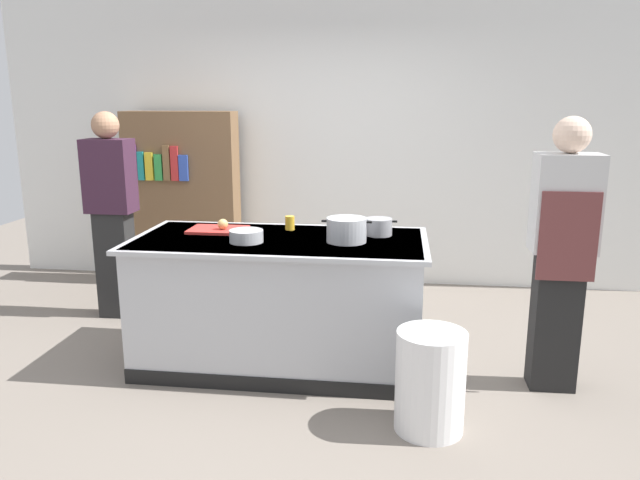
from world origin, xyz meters
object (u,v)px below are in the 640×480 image
(sauce_pan, at_px, (379,227))
(trash_bin, at_px, (430,381))
(person_guest, at_px, (112,211))
(bookshelf, at_px, (183,199))
(onion, at_px, (223,224))
(person_chef, at_px, (562,249))
(stock_pot, at_px, (347,230))
(juice_cup, at_px, (290,223))
(mixing_bowl, at_px, (246,236))

(sauce_pan, bearing_deg, trash_bin, -70.55)
(person_guest, relative_size, bookshelf, 1.01)
(onion, relative_size, sauce_pan, 0.29)
(trash_bin, xyz_separation_m, bookshelf, (-2.32, 2.56, 0.56))
(person_chef, height_order, person_guest, same)
(stock_pot, bearing_deg, juice_cup, 143.77)
(mixing_bowl, relative_size, juice_cup, 2.23)
(sauce_pan, relative_size, juice_cup, 2.52)
(onion, height_order, sauce_pan, sauce_pan)
(mixing_bowl, distance_m, juice_cup, 0.47)
(mixing_bowl, distance_m, person_chef, 1.99)
(person_chef, bearing_deg, onion, 80.18)
(trash_bin, bearing_deg, stock_pot, 126.57)
(person_chef, bearing_deg, sauce_pan, 71.71)
(bookshelf, bearing_deg, person_chef, -31.66)
(mixing_bowl, bearing_deg, juice_cup, 62.41)
(stock_pot, relative_size, person_chef, 0.19)
(person_guest, bearing_deg, trash_bin, 57.91)
(sauce_pan, height_order, mixing_bowl, sauce_pan)
(sauce_pan, relative_size, trash_bin, 0.43)
(trash_bin, height_order, person_guest, person_guest)
(mixing_bowl, xyz_separation_m, bookshelf, (-1.14, 1.93, -0.09))
(juice_cup, bearing_deg, person_chef, -12.94)
(stock_pot, xyz_separation_m, sauce_pan, (0.20, 0.23, -0.02))
(mixing_bowl, relative_size, trash_bin, 0.38)
(bookshelf, bearing_deg, juice_cup, -48.33)
(person_chef, height_order, bookshelf, person_chef)
(sauce_pan, distance_m, bookshelf, 2.56)
(person_chef, bearing_deg, person_guest, 72.01)
(juice_cup, xyz_separation_m, bookshelf, (-1.35, 1.52, -0.10))
(sauce_pan, xyz_separation_m, trash_bin, (0.33, -0.95, -0.67))
(juice_cup, relative_size, bookshelf, 0.06)
(trash_bin, distance_m, bookshelf, 3.50)
(onion, distance_m, sauce_pan, 1.09)
(mixing_bowl, relative_size, person_guest, 0.13)
(stock_pot, distance_m, mixing_bowl, 0.66)
(person_guest, bearing_deg, juice_cup, 71.45)
(onion, height_order, juice_cup, juice_cup)
(bookshelf, bearing_deg, sauce_pan, -39.05)
(sauce_pan, height_order, person_guest, person_guest)
(onion, relative_size, mixing_bowl, 0.33)
(sauce_pan, distance_m, mixing_bowl, 0.91)
(sauce_pan, bearing_deg, person_guest, 165.02)
(person_chef, xyz_separation_m, bookshelf, (-3.12, 1.93, -0.06))
(stock_pot, relative_size, mixing_bowl, 1.47)
(person_chef, bearing_deg, stock_pot, 83.36)
(onion, relative_size, juice_cup, 0.74)
(sauce_pan, bearing_deg, bookshelf, 140.95)
(trash_bin, bearing_deg, juice_cup, 132.99)
(juice_cup, xyz_separation_m, person_chef, (1.77, -0.41, -0.04))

